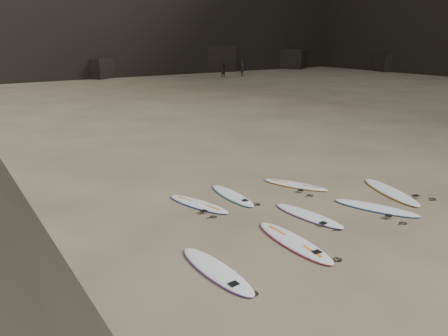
% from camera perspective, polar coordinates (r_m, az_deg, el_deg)
% --- Properties ---
extents(ground, '(240.00, 240.00, 0.00)m').
position_cam_1_polar(ground, '(13.05, 13.42, -6.26)').
color(ground, '#897559').
rests_on(ground, ground).
extents(surfboard_0, '(0.73, 2.60, 0.09)m').
position_cam_1_polar(surfboard_0, '(9.96, -1.00, -13.18)').
color(surfboard_0, white).
rests_on(surfboard_0, ground).
extents(surfboard_1, '(0.77, 2.76, 0.10)m').
position_cam_1_polar(surfboard_1, '(11.32, 9.12, -9.47)').
color(surfboard_1, white).
rests_on(surfboard_1, ground).
extents(surfboard_2, '(0.90, 2.46, 0.09)m').
position_cam_1_polar(surfboard_2, '(12.94, 10.98, -6.09)').
color(surfboard_2, white).
rests_on(surfboard_2, ground).
extents(surfboard_3, '(1.59, 2.58, 0.09)m').
position_cam_1_polar(surfboard_3, '(14.02, 19.25, -4.90)').
color(surfboard_3, white).
rests_on(surfboard_3, ground).
extents(surfboard_4, '(1.50, 2.87, 0.10)m').
position_cam_1_polar(surfboard_4, '(15.57, 20.95, -2.89)').
color(surfboard_4, white).
rests_on(surfboard_4, ground).
extents(surfboard_5, '(1.24, 2.43, 0.09)m').
position_cam_1_polar(surfboard_5, '(13.56, -3.37, -4.70)').
color(surfboard_5, white).
rests_on(surfboard_5, ground).
extents(surfboard_6, '(0.66, 2.37, 0.08)m').
position_cam_1_polar(surfboard_6, '(14.24, 1.08, -3.58)').
color(surfboard_6, white).
rests_on(surfboard_6, ground).
extents(surfboard_7, '(1.53, 2.36, 0.08)m').
position_cam_1_polar(surfboard_7, '(15.43, 9.28, -2.15)').
color(surfboard_7, white).
rests_on(surfboard_7, ground).
extents(person_a, '(0.79, 0.79, 1.86)m').
position_cam_1_polar(person_a, '(56.95, 2.42, 12.89)').
color(person_a, black).
rests_on(person_a, ground).
extents(person_b, '(0.88, 0.72, 1.66)m').
position_cam_1_polar(person_b, '(54.90, 0.01, 12.65)').
color(person_b, black).
rests_on(person_b, ground).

